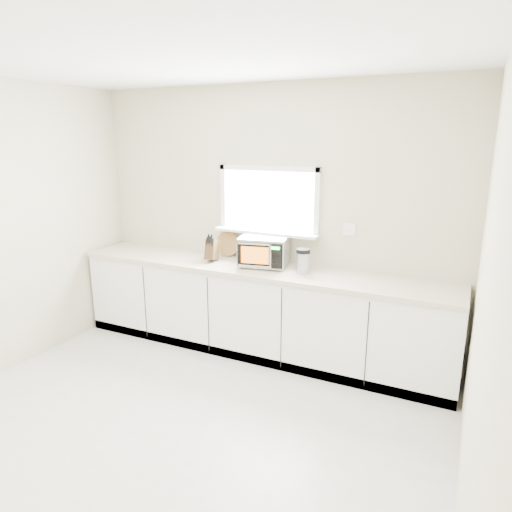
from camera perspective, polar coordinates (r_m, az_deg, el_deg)
The scene contains 8 objects.
ground at distance 3.68m, azimuth -12.35°, elevation -22.06°, with size 4.00×4.00×0.00m, color beige.
back_wall at distance 4.75m, azimuth 1.64°, elevation 4.74°, with size 4.00×0.17×2.70m.
cabinets at distance 4.74m, azimuth 0.08°, elevation -6.89°, with size 3.92×0.60×0.88m, color white.
countertop at distance 4.58m, azimuth 0.03°, elevation -1.57°, with size 3.92×0.64×0.04m, color beige.
microwave at distance 4.56m, azimuth 0.99°, elevation 0.66°, with size 0.53×0.45×0.30m.
knife_block at distance 4.77m, azimuth -5.54°, elevation 0.85°, with size 0.12×0.22×0.30m.
cutting_board at distance 4.96m, azimuth -3.58°, elevation 1.52°, with size 0.27×0.27×0.02m, color #A07A3E.
coffee_grinder at distance 4.37m, azimuth 5.91°, elevation -0.57°, with size 0.15×0.15×0.24m.
Camera 1 is at (1.90, -2.27, 2.18)m, focal length 32.00 mm.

